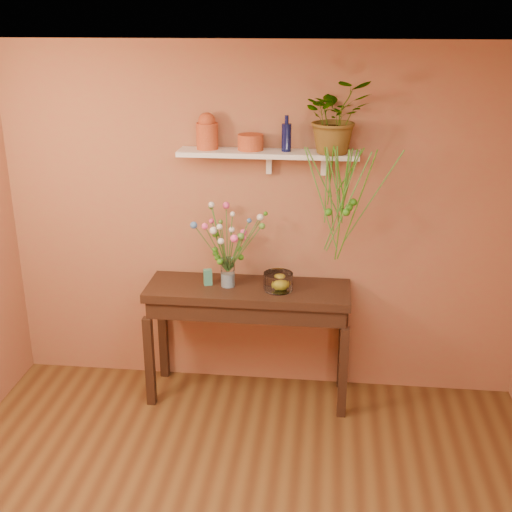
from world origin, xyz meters
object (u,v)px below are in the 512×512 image
terracotta_jug (207,132)px  glass_vase (228,274)px  spider_plant (336,116)px  blue_bottle (286,137)px  bouquet (227,234)px  glass_bowl (278,282)px  sideboard (248,303)px

terracotta_jug → glass_vase: size_ratio=1.20×
spider_plant → blue_bottle: bearing=175.1°
blue_bottle → spider_plant: spider_plant is taller
glass_vase → bouquet: 0.33m
terracotta_jug → glass_bowl: (0.54, -0.19, -1.07)m
blue_bottle → bouquet: bearing=-158.9°
glass_vase → glass_bowl: bearing=-4.6°
bouquet → sideboard: bearing=5.0°
terracotta_jug → bouquet: 0.75m
glass_vase → bouquet: bearing=-79.6°
bouquet → spider_plant: bearing=9.8°
spider_plant → glass_vase: 1.40m
spider_plant → glass_vase: bearing=-171.4°
sideboard → blue_bottle: size_ratio=6.01×
spider_plant → glass_bowl: size_ratio=2.34×
blue_bottle → bouquet: (-0.41, -0.16, -0.69)m
spider_plant → glass_bowl: (-0.38, -0.15, -1.20)m
spider_plant → glass_vase: spider_plant is taller
spider_plant → glass_vase: size_ratio=2.33×
blue_bottle → glass_bowl: bearing=-100.6°
sideboard → blue_bottle: 1.28m
spider_plant → bouquet: size_ratio=0.94×
sideboard → spider_plant: size_ratio=2.99×
sideboard → bouquet: bearing=-175.0°
blue_bottle → bouquet: blue_bottle is taller
glass_bowl → terracotta_jug: bearing=160.6°
glass_vase → bouquet: (0.00, -0.02, 0.33)m
glass_vase → terracotta_jug: bearing=135.1°
sideboard → glass_bowl: 0.30m
terracotta_jug → bouquet: terracotta_jug is taller
sideboard → blue_bottle: bearing=29.2°
terracotta_jug → blue_bottle: size_ratio=1.03×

